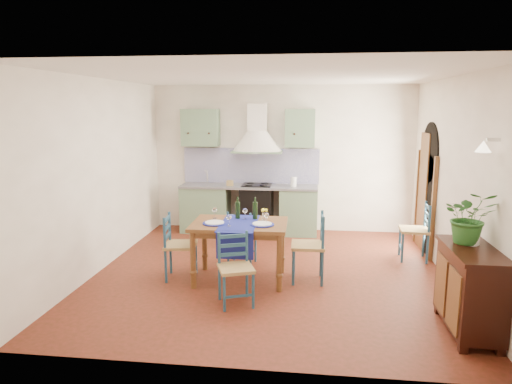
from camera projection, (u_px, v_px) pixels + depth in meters
floor at (270, 273)px, 6.65m from camera, size 5.00×5.00×0.00m
back_wall at (256, 178)px, 8.75m from camera, size 5.00×0.96×2.80m
right_wall at (449, 183)px, 6.38m from camera, size 0.26×5.00×2.80m
left_wall at (101, 175)px, 6.69m from camera, size 0.04×5.00×2.80m
ceiling at (271, 75)px, 6.13m from camera, size 5.00×5.00×0.01m
dining_table at (240, 229)px, 6.26m from camera, size 1.31×0.99×1.14m
chair_near at (235, 268)px, 5.55m from camera, size 0.52×0.52×0.87m
chair_far at (241, 237)px, 6.90m from camera, size 0.44×0.44×0.86m
chair_left at (178, 246)px, 6.38m from camera, size 0.48×0.48×0.92m
chair_right at (310, 246)px, 6.27m from camera, size 0.46×0.46×0.96m
chair_spare at (416, 231)px, 7.16m from camera, size 0.46×0.46×0.92m
sideboard at (470, 287)px, 4.81m from camera, size 0.50×1.05×0.94m
potted_plant at (470, 217)px, 4.87m from camera, size 0.58×0.52×0.58m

